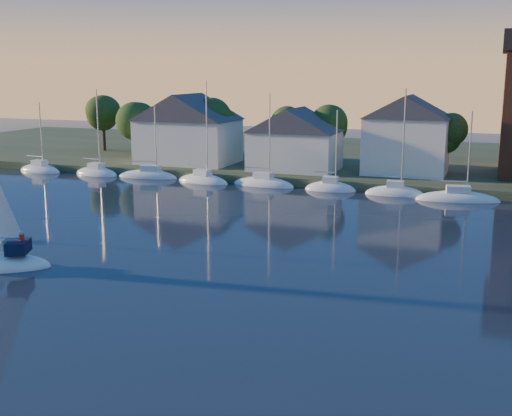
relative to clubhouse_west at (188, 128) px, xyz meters
The scene contains 8 objects.
ground 62.32m from the clubhouse_west, 69.23° to the right, with size 260.00×260.00×0.00m, color black.
shoreline_land 28.43m from the clubhouse_west, 37.69° to the left, with size 160.00×50.00×2.00m, color #344025.
wooden_dock 23.56m from the clubhouse_west, 15.26° to the right, with size 120.00×3.00×1.00m, color brown.
clubhouse_west is the anchor object (origin of this frame).
clubhouse_centre 16.05m from the clubhouse_west, ahead, with size 11.55×8.40×8.08m.
clubhouse_east 30.02m from the clubhouse_west, ahead, with size 10.50×8.40×9.80m.
tree_line 24.55m from the clubhouse_west, 11.77° to the left, with size 93.40×5.40×8.90m.
moored_fleet 28.13m from the clubhouse_west, 19.09° to the right, with size 95.50×2.40×12.05m.
Camera 1 is at (18.62, -22.90, 13.73)m, focal length 45.00 mm.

